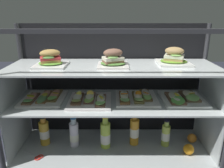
# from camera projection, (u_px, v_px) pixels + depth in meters

# --- Properties ---
(ground_plane) EXTENTS (6.00, 6.00, 0.02)m
(ground_plane) POSITION_uv_depth(u_px,v_px,m) (112.00, 152.00, 1.61)
(ground_plane) COLOR #282A36
(ground_plane) RESTS_ON ground
(case_base_deck) EXTENTS (1.41, 0.50, 0.04)m
(case_base_deck) POSITION_uv_depth(u_px,v_px,m) (112.00, 149.00, 1.60)
(case_base_deck) COLOR #B2B8B9
(case_base_deck) RESTS_ON ground
(case_frame) EXTENTS (1.41, 0.50, 0.90)m
(case_frame) POSITION_uv_depth(u_px,v_px,m) (112.00, 82.00, 1.60)
(case_frame) COLOR #333338
(case_frame) RESTS_ON ground
(riser_lower_tier) EXTENTS (1.35, 0.44, 0.35)m
(riser_lower_tier) POSITION_uv_depth(u_px,v_px,m) (112.00, 125.00, 1.54)
(riser_lower_tier) COLOR silver
(riser_lower_tier) RESTS_ON case_base_deck
(shelf_lower_glass) EXTENTS (1.36, 0.45, 0.01)m
(shelf_lower_glass) POSITION_uv_depth(u_px,v_px,m) (112.00, 102.00, 1.48)
(shelf_lower_glass) COLOR silver
(shelf_lower_glass) RESTS_ON riser_lower_tier
(riser_upper_tier) EXTENTS (1.35, 0.44, 0.23)m
(riser_upper_tier) POSITION_uv_depth(u_px,v_px,m) (112.00, 85.00, 1.44)
(riser_upper_tier) COLOR silver
(riser_upper_tier) RESTS_ON shelf_lower_glass
(shelf_upper_glass) EXTENTS (1.36, 0.45, 0.01)m
(shelf_upper_glass) POSITION_uv_depth(u_px,v_px,m) (112.00, 67.00, 1.40)
(shelf_upper_glass) COLOR silver
(shelf_upper_glass) RESTS_ON riser_upper_tier
(plated_roll_sandwich_mid_left) EXTENTS (0.20, 0.20, 0.11)m
(plated_roll_sandwich_mid_left) POSITION_uv_depth(u_px,v_px,m) (49.00, 60.00, 1.38)
(plated_roll_sandwich_mid_left) COLOR white
(plated_roll_sandwich_mid_left) RESTS_ON shelf_upper_glass
(plated_roll_sandwich_left_of_center) EXTENTS (0.20, 0.20, 0.11)m
(plated_roll_sandwich_left_of_center) POSITION_uv_depth(u_px,v_px,m) (112.00, 60.00, 1.38)
(plated_roll_sandwich_left_of_center) COLOR white
(plated_roll_sandwich_left_of_center) RESTS_ON shelf_upper_glass
(plated_roll_sandwich_center) EXTENTS (0.21, 0.21, 0.11)m
(plated_roll_sandwich_center) POSITION_uv_depth(u_px,v_px,m) (173.00, 58.00, 1.44)
(plated_roll_sandwich_center) COLOR white
(plated_roll_sandwich_center) RESTS_ON shelf_upper_glass
(open_sandwich_tray_near_left_corner) EXTENTS (0.28, 0.30, 0.05)m
(open_sandwich_tray_near_left_corner) POSITION_uv_depth(u_px,v_px,m) (43.00, 98.00, 1.49)
(open_sandwich_tray_near_left_corner) COLOR white
(open_sandwich_tray_near_left_corner) RESTS_ON shelf_lower_glass
(open_sandwich_tray_mid_right) EXTENTS (0.28, 0.30, 0.06)m
(open_sandwich_tray_mid_right) POSITION_uv_depth(u_px,v_px,m) (88.00, 100.00, 1.45)
(open_sandwich_tray_mid_right) COLOR white
(open_sandwich_tray_mid_right) RESTS_ON shelf_lower_glass
(open_sandwich_tray_far_right) EXTENTS (0.28, 0.30, 0.06)m
(open_sandwich_tray_far_right) POSITION_uv_depth(u_px,v_px,m) (135.00, 97.00, 1.49)
(open_sandwich_tray_far_right) COLOR white
(open_sandwich_tray_far_right) RESTS_ON shelf_lower_glass
(open_sandwich_tray_right_of_center) EXTENTS (0.28, 0.30, 0.06)m
(open_sandwich_tray_right_of_center) POSITION_uv_depth(u_px,v_px,m) (181.00, 98.00, 1.48)
(open_sandwich_tray_right_of_center) COLOR white
(open_sandwich_tray_right_of_center) RESTS_ON shelf_lower_glass
(juice_bottle_back_right) EXTENTS (0.07, 0.07, 0.23)m
(juice_bottle_back_right) POSITION_uv_depth(u_px,v_px,m) (43.00, 133.00, 1.60)
(juice_bottle_back_right) COLOR gold
(juice_bottle_back_right) RESTS_ON case_base_deck
(juice_bottle_front_middle) EXTENTS (0.07, 0.07, 0.23)m
(juice_bottle_front_middle) POSITION_uv_depth(u_px,v_px,m) (73.00, 134.00, 1.58)
(juice_bottle_front_middle) COLOR white
(juice_bottle_front_middle) RESTS_ON case_base_deck
(juice_bottle_front_left_end) EXTENTS (0.07, 0.07, 0.25)m
(juice_bottle_front_left_end) POSITION_uv_depth(u_px,v_px,m) (105.00, 135.00, 1.56)
(juice_bottle_front_left_end) COLOR #BBD949
(juice_bottle_front_left_end) RESTS_ON case_base_deck
(juice_bottle_front_second) EXTENTS (0.07, 0.07, 0.26)m
(juice_bottle_front_second) POSITION_uv_depth(u_px,v_px,m) (133.00, 131.00, 1.60)
(juice_bottle_front_second) COLOR orange
(juice_bottle_front_second) RESTS_ON case_base_deck
(juice_bottle_front_right_end) EXTENTS (0.06, 0.06, 0.21)m
(juice_bottle_front_right_end) POSITION_uv_depth(u_px,v_px,m) (165.00, 134.00, 1.59)
(juice_bottle_front_right_end) COLOR #BCCF51
(juice_bottle_front_right_end) RESTS_ON case_base_deck
(orange_fruit_beside_bottles) EXTENTS (0.07, 0.07, 0.07)m
(orange_fruit_beside_bottles) POSITION_uv_depth(u_px,v_px,m) (188.00, 149.00, 1.50)
(orange_fruit_beside_bottles) COLOR orange
(orange_fruit_beside_bottles) RESTS_ON case_base_deck
(orange_fruit_near_left_post) EXTENTS (0.07, 0.07, 0.07)m
(orange_fruit_near_left_post) POSITION_uv_depth(u_px,v_px,m) (191.00, 138.00, 1.64)
(orange_fruit_near_left_post) COLOR orange
(orange_fruit_near_left_post) RESTS_ON case_base_deck
(kitchen_scissors) EXTENTS (0.18, 0.15, 0.01)m
(kitchen_scissors) POSITION_uv_depth(u_px,v_px,m) (36.00, 156.00, 1.48)
(kitchen_scissors) COLOR silver
(kitchen_scissors) RESTS_ON case_base_deck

